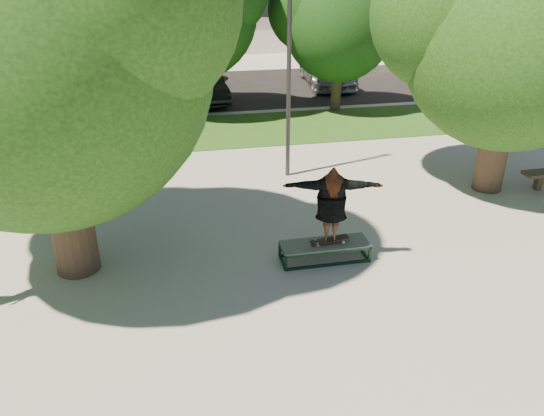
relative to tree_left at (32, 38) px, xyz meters
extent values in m
plane|color=#9D9790|center=(4.29, -1.09, -4.42)|extent=(120.00, 120.00, 0.00)
cube|color=#264C15|center=(5.29, 8.41, -4.41)|extent=(30.00, 4.00, 0.02)
cube|color=black|center=(4.29, 14.91, -4.42)|extent=(40.00, 8.00, 0.01)
cylinder|color=#38281E|center=(0.09, -0.09, -2.82)|extent=(0.84, 0.84, 3.20)
sphere|color=#15370F|center=(0.09, -0.09, -0.35)|extent=(5.80, 5.80, 5.80)
cylinder|color=#38281E|center=(10.29, 1.91, -2.92)|extent=(0.76, 0.76, 3.00)
sphere|color=#15370F|center=(10.29, 1.91, -0.64)|extent=(5.20, 5.20, 5.20)
sphere|color=#15370F|center=(8.99, 2.69, 0.01)|extent=(3.90, 3.90, 3.90)
cylinder|color=#38281E|center=(-2.21, 9.91, -3.02)|extent=(0.44, 0.44, 2.80)
sphere|color=black|center=(-2.21, 9.91, -0.96)|extent=(4.40, 4.40, 4.40)
sphere|color=black|center=(-1.22, 9.47, -0.19)|extent=(3.08, 3.08, 3.08)
cylinder|color=#38281E|center=(3.29, 10.91, -2.92)|extent=(0.50, 0.50, 3.00)
sphere|color=black|center=(3.29, 10.91, -0.70)|extent=(4.80, 4.80, 4.80)
cylinder|color=#38281E|center=(8.79, 10.41, -3.12)|extent=(0.40, 0.40, 2.60)
sphere|color=black|center=(8.79, 10.41, -1.19)|extent=(4.20, 4.20, 4.20)
sphere|color=black|center=(7.74, 11.04, -0.67)|extent=(3.15, 3.15, 3.15)
sphere|color=black|center=(9.74, 9.99, -0.46)|extent=(2.94, 2.94, 2.94)
cylinder|color=#2D2D30|center=(5.29, 3.91, -1.42)|extent=(0.12, 0.12, 6.00)
cube|color=black|center=(2.29, 23.85, -1.42)|extent=(27.60, 0.12, 1.60)
cube|color=#475147|center=(4.98, -0.73, -4.06)|extent=(1.80, 0.60, 0.03)
cylinder|color=white|center=(4.81, -0.81, -4.02)|extent=(0.06, 0.03, 0.06)
cylinder|color=white|center=(4.81, -0.65, -4.02)|extent=(0.06, 0.03, 0.06)
cylinder|color=white|center=(5.35, -0.81, -4.02)|extent=(0.06, 0.03, 0.06)
cylinder|color=white|center=(5.35, -0.65, -4.02)|extent=(0.06, 0.03, 0.06)
cube|color=black|center=(5.08, -0.73, -3.98)|extent=(0.78, 0.20, 0.10)
imported|color=brown|center=(5.08, -0.73, -3.18)|extent=(2.00, 0.91, 1.57)
cube|color=#4D412E|center=(11.59, 1.57, -4.20)|extent=(0.17, 0.17, 0.44)
imported|color=black|center=(3.79, 12.77, -3.78)|extent=(1.81, 4.04, 1.29)
imported|color=#4F4F54|center=(3.02, 15.10, -3.61)|extent=(3.79, 6.24, 1.62)
imported|color=#A5A5A9|center=(9.79, 14.91, -3.68)|extent=(2.56, 5.31, 1.49)
camera|label=1|loc=(2.04, -9.70, 1.25)|focal=35.00mm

